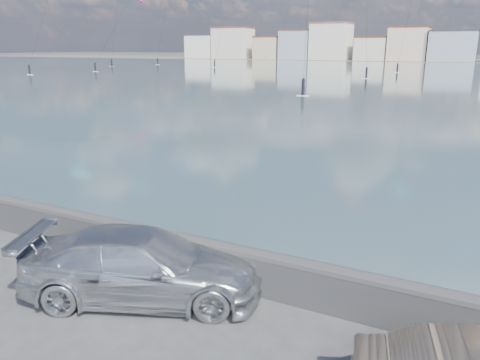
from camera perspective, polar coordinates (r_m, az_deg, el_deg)
name	(u,v)px	position (r m, az deg, el deg)	size (l,w,h in m)	color
ground	(103,329)	(10.12, -16.34, -17.05)	(700.00, 700.00, 0.00)	#333335
bay_water	(449,76)	(97.80, 24.18, 11.47)	(500.00, 177.00, 0.00)	#2A474F
far_shore_strip	(471,61)	(206.12, 26.30, 12.90)	(500.00, 60.00, 0.00)	#4C473D
seawall	(179,251)	(11.66, -7.40, -8.62)	(400.00, 0.36, 1.08)	#28282B
far_buildings	(476,44)	(192.02, 26.79, 14.54)	(240.79, 13.26, 14.60)	white
car_silver	(142,265)	(10.69, -11.81, -10.13)	(2.15, 5.28, 1.53)	silver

